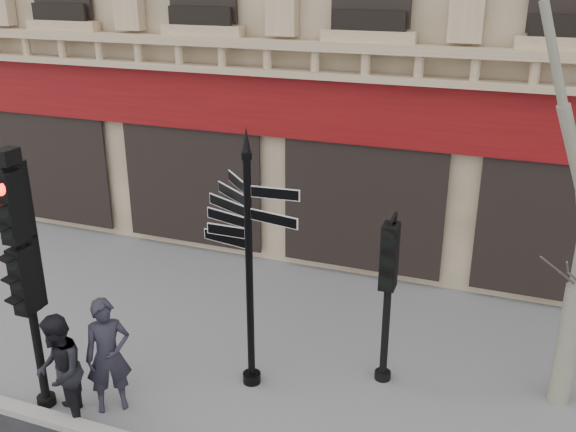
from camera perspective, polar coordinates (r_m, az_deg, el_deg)
name	(u,v)px	position (r m, az deg, el deg)	size (l,w,h in m)	color
ground	(275,412)	(10.10, -1.16, -17.01)	(80.00, 80.00, 0.00)	slate
fingerpost	(248,219)	(9.36, -3.57, -0.29)	(2.27, 2.27, 4.21)	black
traffic_signal_main	(22,252)	(9.66, -22.54, -3.01)	(0.45, 0.32, 4.04)	black
traffic_signal_secondary	(389,273)	(9.92, 8.97, -5.06)	(0.47, 0.34, 2.73)	black
pedestrian_a	(108,356)	(10.02, -15.69, -11.86)	(0.67, 0.44, 1.83)	#22202B
pedestrian_b	(59,372)	(9.95, -19.67, -12.89)	(0.85, 0.66, 1.75)	black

